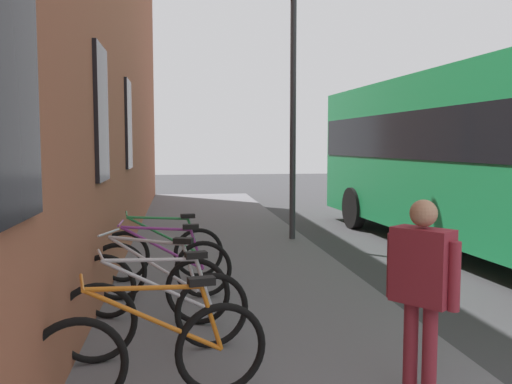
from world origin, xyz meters
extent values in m
plane|color=#38383A|center=(6.00, -1.00, 0.00)|extent=(60.00, 60.00, 0.00)
cube|color=slate|center=(8.00, 1.75, 0.06)|extent=(24.00, 3.50, 0.12)
cube|color=#9E563D|center=(9.00, 3.80, 4.44)|extent=(22.00, 0.60, 8.88)
cube|color=black|center=(2.00, 3.48, 2.40)|extent=(0.90, 0.06, 1.60)
cube|color=black|center=(5.50, 3.48, 2.40)|extent=(0.90, 0.06, 1.60)
cube|color=black|center=(9.00, 3.48, 2.40)|extent=(0.90, 0.06, 1.60)
torus|color=black|center=(2.60, 3.30, 0.48)|extent=(0.20, 0.72, 0.72)
torus|color=black|center=(2.81, 2.27, 0.48)|extent=(0.20, 0.72, 0.72)
cylinder|color=orange|center=(2.71, 2.76, 0.76)|extent=(0.23, 1.00, 0.58)
cylinder|color=orange|center=(2.70, 2.83, 1.00)|extent=(0.20, 0.84, 0.09)
cylinder|color=orange|center=(2.80, 2.34, 0.73)|extent=(0.07, 0.19, 0.51)
cube|color=black|center=(2.78, 2.41, 1.02)|extent=(0.14, 0.22, 0.06)
cylinder|color=orange|center=(2.61, 3.25, 1.08)|extent=(0.48, 0.12, 0.02)
torus|color=black|center=(3.57, 3.30, 0.48)|extent=(0.22, 0.72, 0.72)
torus|color=black|center=(3.80, 2.28, 0.48)|extent=(0.22, 0.72, 0.72)
cylinder|color=silver|center=(3.69, 2.76, 0.76)|extent=(0.26, 1.00, 0.58)
cylinder|color=silver|center=(3.67, 2.84, 1.00)|extent=(0.22, 0.84, 0.09)
cylinder|color=silver|center=(3.78, 2.35, 0.73)|extent=(0.08, 0.19, 0.51)
cube|color=black|center=(3.76, 2.42, 1.02)|extent=(0.14, 0.22, 0.06)
cylinder|color=silver|center=(3.58, 3.25, 1.08)|extent=(0.47, 0.13, 0.02)
torus|color=black|center=(4.84, 3.38, 0.48)|extent=(0.29, 0.70, 0.72)
torus|color=black|center=(4.49, 2.39, 0.48)|extent=(0.29, 0.70, 0.72)
cylinder|color=silver|center=(4.66, 2.87, 0.76)|extent=(0.37, 0.97, 0.58)
cylinder|color=silver|center=(4.68, 2.94, 1.00)|extent=(0.32, 0.82, 0.09)
cylinder|color=silver|center=(4.52, 2.46, 0.73)|extent=(0.09, 0.19, 0.51)
cube|color=black|center=(4.54, 2.53, 1.02)|extent=(0.16, 0.22, 0.06)
cylinder|color=silver|center=(4.82, 3.34, 1.08)|extent=(0.46, 0.18, 0.02)
torus|color=black|center=(5.54, 3.34, 0.48)|extent=(0.07, 0.72, 0.72)
torus|color=black|center=(5.53, 2.29, 0.48)|extent=(0.07, 0.72, 0.72)
cylinder|color=#8C338C|center=(5.54, 2.79, 0.76)|extent=(0.05, 1.02, 0.58)
cylinder|color=#8C338C|center=(5.54, 2.86, 1.00)|extent=(0.05, 0.85, 0.09)
cylinder|color=#8C338C|center=(5.53, 2.36, 0.73)|extent=(0.04, 0.19, 0.51)
cube|color=black|center=(5.53, 2.44, 1.02)|extent=(0.10, 0.20, 0.06)
cylinder|color=#8C338C|center=(5.54, 3.29, 1.08)|extent=(0.48, 0.03, 0.02)
torus|color=black|center=(6.46, 3.35, 0.48)|extent=(0.14, 0.72, 0.72)
torus|color=black|center=(6.57, 2.31, 0.48)|extent=(0.14, 0.72, 0.72)
cylinder|color=#267F3F|center=(6.52, 2.80, 0.76)|extent=(0.14, 1.02, 0.58)
cylinder|color=#267F3F|center=(6.51, 2.88, 1.00)|extent=(0.13, 0.85, 0.09)
cylinder|color=#267F3F|center=(6.57, 2.38, 0.73)|extent=(0.06, 0.19, 0.51)
cube|color=black|center=(6.56, 2.46, 1.02)|extent=(0.12, 0.21, 0.06)
cylinder|color=#267F3F|center=(6.47, 3.30, 1.08)|extent=(0.48, 0.07, 0.02)
cube|color=#1E8C4C|center=(8.21, -3.00, 1.85)|extent=(10.62, 3.09, 3.00)
cube|color=black|center=(8.21, -3.00, 2.21)|extent=(10.42, 3.12, 0.90)
cylinder|color=black|center=(11.63, -4.01, 0.50)|extent=(1.01, 0.31, 1.00)
cylinder|color=black|center=(11.49, -1.61, 0.50)|extent=(1.01, 0.31, 1.00)
cylinder|color=maroon|center=(2.57, 0.85, 0.49)|extent=(0.11, 0.11, 0.75)
cylinder|color=maroon|center=(2.45, 0.76, 0.49)|extent=(0.11, 0.11, 0.75)
cube|color=maroon|center=(2.51, 0.80, 1.15)|extent=(0.48, 0.43, 0.56)
sphere|color=tan|center=(2.51, 0.80, 1.54)|extent=(0.20, 0.20, 0.20)
cylinder|color=maroon|center=(2.71, 0.95, 1.11)|extent=(0.09, 0.09, 0.50)
cylinder|color=maroon|center=(2.31, 0.65, 1.11)|extent=(0.09, 0.09, 0.50)
cylinder|color=#333338|center=(9.61, 0.30, 2.50)|extent=(0.12, 0.12, 4.76)
camera|label=1|loc=(-1.25, 2.56, 2.04)|focal=38.50mm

